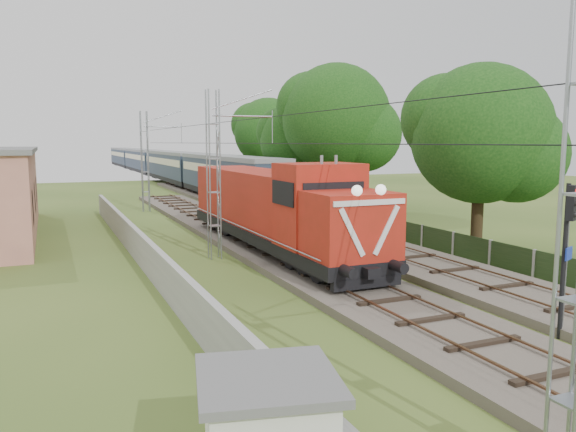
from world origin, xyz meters
name	(u,v)px	position (x,y,z in m)	size (l,w,h in m)	color
ground	(417,324)	(0.00, 0.00, 0.00)	(140.00, 140.00, 0.00)	#3C531F
track_main	(317,271)	(0.00, 7.00, 0.18)	(4.20, 70.00, 0.45)	#6B6054
track_side	(298,223)	(5.00, 20.00, 0.18)	(4.20, 80.00, 0.45)	#6B6054
catenary	(215,174)	(-2.95, 12.00, 4.05)	(3.31, 70.00, 8.00)	gray
boundary_wall	(140,249)	(-6.50, 12.00, 0.75)	(0.25, 40.00, 1.50)	#9E9E99
fence	(534,264)	(8.00, 3.00, 0.60)	(0.12, 32.00, 1.20)	black
locomotive	(274,207)	(0.00, 11.81, 2.36)	(3.19, 18.24, 4.63)	black
coach_rake	(156,162)	(5.00, 71.77, 2.63)	(3.20, 95.60, 3.70)	black
signal_post	(568,234)	(2.93, -2.76, 3.05)	(0.46, 0.38, 4.44)	black
tree_a	(482,135)	(9.74, 8.26, 5.89)	(7.29, 6.94, 9.45)	#382A17
tree_b	(337,120)	(11.17, 26.08, 7.33)	(9.06, 8.63, 11.74)	#382A17
tree_c	(299,142)	(10.04, 31.00, 5.61)	(6.94, 6.61, 8.99)	#382A17
tree_d	(269,133)	(13.31, 46.42, 6.60)	(8.16, 7.77, 10.57)	#382A17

